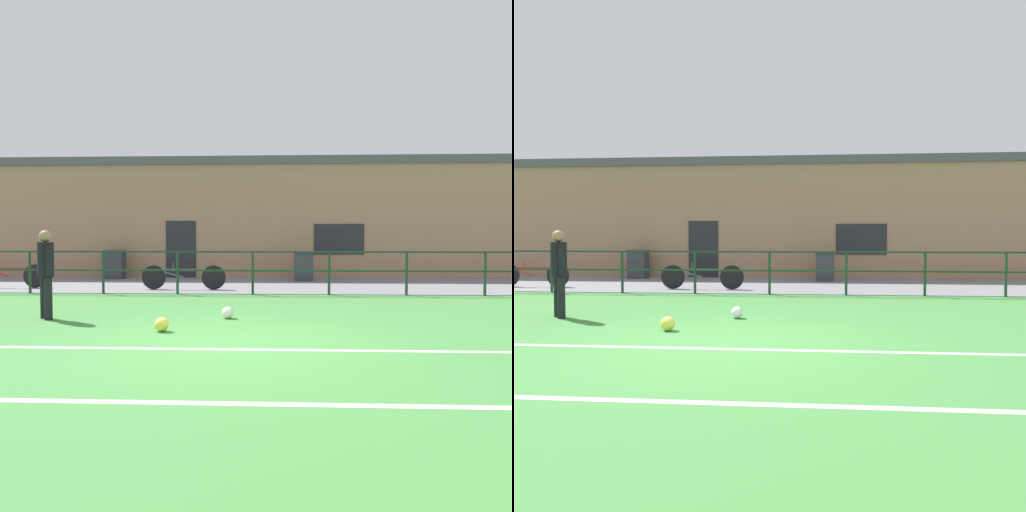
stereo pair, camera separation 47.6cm
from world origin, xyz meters
The scene contains 13 objects.
ground centered at (0.00, 0.00, -0.02)m, with size 60.00×44.00×0.04m, color #42843D.
field_line_touchline centered at (0.00, -0.26, 0.00)m, with size 36.00×0.11×0.00m, color white.
field_line_hash centered at (0.00, -2.41, 0.00)m, with size 36.00×0.11×0.00m, color white.
pavement_strip centered at (0.00, 8.50, 0.01)m, with size 48.00×5.00×0.02m, color slate.
perimeter_fence centered at (0.00, 6.00, 0.75)m, with size 36.07×0.07×1.15m.
clubhouse_facade centered at (0.00, 12.20, 2.23)m, with size 28.00×2.56×4.45m.
player_goalkeeper centered at (-3.64, 2.02, 0.94)m, with size 0.34×0.36×1.65m.
soccer_ball_match centered at (-0.28, 2.23, 0.11)m, with size 0.22×0.22×0.22m, color white.
soccer_ball_spare centered at (-1.21, 0.93, 0.12)m, with size 0.23×0.23×0.23m, color #E5E04C.
bicycle_parked_0 centered at (-2.03, 6.99, 0.38)m, with size 2.41×0.04×0.78m.
bicycle_parked_1 centered at (-7.26, 7.20, 0.38)m, with size 2.26×0.04×0.78m.
trash_bin_0 centered at (-5.15, 10.37, 0.53)m, with size 0.68×0.57×1.02m.
trash_bin_1 centered at (1.54, 9.89, 0.51)m, with size 0.65×0.55×0.96m.
Camera 2 is at (1.14, -6.81, 1.54)m, focal length 34.39 mm.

